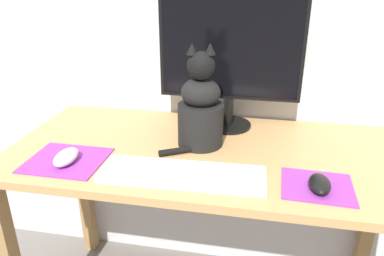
{
  "coord_description": "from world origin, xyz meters",
  "views": [
    {
      "loc": [
        0.15,
        -1.06,
        1.25
      ],
      "look_at": [
        -0.05,
        -0.07,
        0.81
      ],
      "focal_mm": 35.0,
      "sensor_mm": 36.0,
      "label": 1
    }
  ],
  "objects_px": {
    "keyboard": "(182,174)",
    "computer_mouse_right": "(320,184)",
    "computer_mouse_left": "(66,157)",
    "cat": "(200,109)",
    "monitor": "(230,57)"
  },
  "relations": [
    {
      "from": "cat",
      "to": "computer_mouse_right",
      "type": "bearing_deg",
      "value": -40.3
    },
    {
      "from": "keyboard",
      "to": "computer_mouse_left",
      "type": "distance_m",
      "value": 0.35
    },
    {
      "from": "computer_mouse_left",
      "to": "computer_mouse_right",
      "type": "xyz_separation_m",
      "value": [
        0.72,
        -0.01,
        -0.0
      ]
    },
    {
      "from": "monitor",
      "to": "keyboard",
      "type": "bearing_deg",
      "value": -102.31
    },
    {
      "from": "computer_mouse_left",
      "to": "computer_mouse_right",
      "type": "height_order",
      "value": "computer_mouse_left"
    },
    {
      "from": "keyboard",
      "to": "cat",
      "type": "xyz_separation_m",
      "value": [
        0.01,
        0.22,
        0.11
      ]
    },
    {
      "from": "monitor",
      "to": "computer_mouse_right",
      "type": "distance_m",
      "value": 0.53
    },
    {
      "from": "computer_mouse_left",
      "to": "cat",
      "type": "bearing_deg",
      "value": 29.53
    },
    {
      "from": "monitor",
      "to": "cat",
      "type": "relative_size",
      "value": 1.47
    },
    {
      "from": "computer_mouse_left",
      "to": "computer_mouse_right",
      "type": "bearing_deg",
      "value": -0.54
    },
    {
      "from": "keyboard",
      "to": "computer_mouse_right",
      "type": "height_order",
      "value": "computer_mouse_right"
    },
    {
      "from": "monitor",
      "to": "computer_mouse_left",
      "type": "xyz_separation_m",
      "value": [
        -0.44,
        -0.38,
        -0.23
      ]
    },
    {
      "from": "computer_mouse_right",
      "to": "cat",
      "type": "xyz_separation_m",
      "value": [
        -0.35,
        0.21,
        0.1
      ]
    },
    {
      "from": "monitor",
      "to": "computer_mouse_left",
      "type": "distance_m",
      "value": 0.62
    },
    {
      "from": "keyboard",
      "to": "computer_mouse_right",
      "type": "xyz_separation_m",
      "value": [
        0.36,
        0.01,
        0.01
      ]
    }
  ]
}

